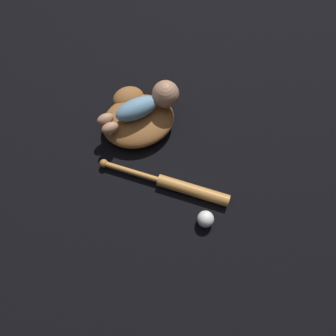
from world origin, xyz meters
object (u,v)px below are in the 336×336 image
baseball_glove (137,117)px  baby_figure (148,103)px  baseball (206,219)px  baseball_bat (180,186)px

baseball_glove → baby_figure: 0.11m
baseball_glove → baseball: (0.07, -0.56, -0.01)m
baseball_bat → baseball: (0.03, -0.17, 0.01)m
baseball_glove → baseball_bat: (0.04, -0.39, -0.02)m
baseball_glove → baseball: size_ratio=5.01×
baseball_bat → baseball_glove: bearing=95.8°
baby_figure → baseball: (0.02, -0.54, -0.11)m
baby_figure → baseball_bat: (-0.01, -0.37, -0.12)m
baseball_bat → baby_figure: bearing=87.9°
baseball_glove → baseball: bearing=-82.7°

